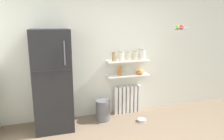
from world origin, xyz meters
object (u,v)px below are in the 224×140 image
storage_jar_3 (135,55)px  vase (120,71)px  storage_jar_0 (114,56)px  storage_jar_4 (142,54)px  refrigerator (52,80)px  storage_jar_1 (121,56)px  hanging_fruit_basket (180,28)px  shelf_bowl (140,72)px  trash_bin (103,110)px  radiator (127,99)px  storage_jar_2 (128,56)px  pet_food_bowl (142,120)px

storage_jar_3 → vase: storage_jar_3 is taller
storage_jar_0 → storage_jar_4: size_ratio=0.88×
storage_jar_3 → storage_jar_0: bearing=180.0°
refrigerator → vase: (1.37, 0.22, 0.04)m
storage_jar_1 → hanging_fruit_basket: 1.28m
storage_jar_3 → shelf_bowl: (0.11, 0.00, -0.37)m
storage_jar_4 → trash_bin: size_ratio=0.55×
storage_jar_0 → storage_jar_3: bearing=0.0°
radiator → storage_jar_0: storage_jar_0 is taller
refrigerator → trash_bin: refrigerator is taller
storage_jar_1 → shelf_bowl: bearing=0.0°
storage_jar_3 → shelf_bowl: 0.39m
storage_jar_0 → storage_jar_2: storage_jar_0 is taller
storage_jar_2 → storage_jar_3: bearing=0.0°
storage_jar_0 → trash_bin: bearing=-147.3°
refrigerator → storage_jar_1: refrigerator is taller
refrigerator → storage_jar_2: refrigerator is taller
storage_jar_2 → storage_jar_4: bearing=0.0°
refrigerator → storage_jar_4: 1.90m
storage_jar_4 → vase: 0.59m
radiator → vase: 0.68m
radiator → trash_bin: bearing=-160.1°
storage_jar_1 → storage_jar_2: bearing=-0.0°
trash_bin → storage_jar_4: bearing=11.6°
storage_jar_0 → pet_food_bowl: (0.43, -0.48, -1.24)m
trash_bin → pet_food_bowl: trash_bin is taller
storage_jar_0 → storage_jar_1: 0.15m
storage_jar_4 → vase: bearing=180.0°
storage_jar_1 → hanging_fruit_basket: bearing=-20.5°
refrigerator → hanging_fruit_basket: (2.46, -0.18, 0.92)m
refrigerator → storage_jar_4: refrigerator is taller
storage_jar_3 → trash_bin: storage_jar_3 is taller
storage_jar_0 → shelf_bowl: (0.57, 0.00, -0.37)m
shelf_bowl → hanging_fruit_basket: bearing=-31.5°
refrigerator → vase: bearing=9.1°
storage_jar_2 → shelf_bowl: size_ratio=1.03×
radiator → storage_jar_1: size_ratio=3.02×
storage_jar_3 → hanging_fruit_basket: 1.03m
storage_jar_2 → hanging_fruit_basket: 1.15m
storage_jar_0 → storage_jar_4: (0.62, -0.00, 0.01)m
storage_jar_3 → shelf_bowl: size_ratio=1.13×
hanging_fruit_basket → vase: bearing=160.0°
refrigerator → shelf_bowl: (1.81, 0.22, -0.02)m
storage_jar_4 → storage_jar_0: bearing=180.0°
storage_jar_0 → pet_food_bowl: bearing=-48.0°
storage_jar_3 → storage_jar_1: bearing=180.0°
refrigerator → shelf_bowl: size_ratio=10.02×
storage_jar_1 → storage_jar_4: storage_jar_4 is taller
radiator → storage_jar_3: (0.15, -0.03, 0.97)m
storage_jar_0 → hanging_fruit_basket: size_ratio=0.66×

